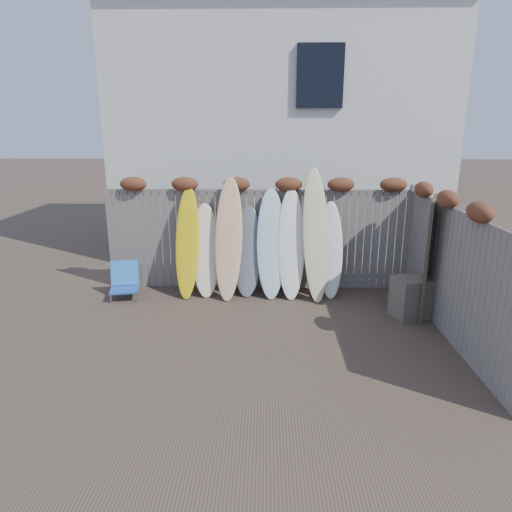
{
  "coord_description": "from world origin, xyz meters",
  "views": [
    {
      "loc": [
        0.17,
        -6.43,
        3.18
      ],
      "look_at": [
        0.0,
        1.2,
        1.0
      ],
      "focal_mm": 32.0,
      "sensor_mm": 36.0,
      "label": 1
    }
  ],
  "objects_px": {
    "beach_chair": "(125,281)",
    "wooden_crate": "(412,297)",
    "surfboard_0": "(187,243)",
    "lattice_panel": "(428,256)"
  },
  "relations": [
    {
      "from": "lattice_panel",
      "to": "surfboard_0",
      "type": "xyz_separation_m",
      "value": [
        -4.33,
        0.7,
        0.04
      ]
    },
    {
      "from": "beach_chair",
      "to": "lattice_panel",
      "type": "bearing_deg",
      "value": -5.21
    },
    {
      "from": "surfboard_0",
      "to": "beach_chair",
      "type": "bearing_deg",
      "value": -168.45
    },
    {
      "from": "wooden_crate",
      "to": "lattice_panel",
      "type": "height_order",
      "value": "lattice_panel"
    },
    {
      "from": "wooden_crate",
      "to": "surfboard_0",
      "type": "bearing_deg",
      "value": 165.8
    },
    {
      "from": "beach_chair",
      "to": "surfboard_0",
      "type": "xyz_separation_m",
      "value": [
        1.21,
        0.19,
        0.72
      ]
    },
    {
      "from": "beach_chair",
      "to": "wooden_crate",
      "type": "relative_size",
      "value": 0.98
    },
    {
      "from": "beach_chair",
      "to": "lattice_panel",
      "type": "distance_m",
      "value": 5.6
    },
    {
      "from": "beach_chair",
      "to": "surfboard_0",
      "type": "height_order",
      "value": "surfboard_0"
    },
    {
      "from": "beach_chair",
      "to": "surfboard_0",
      "type": "distance_m",
      "value": 1.42
    }
  ]
}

